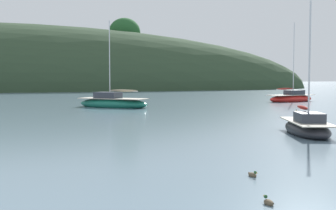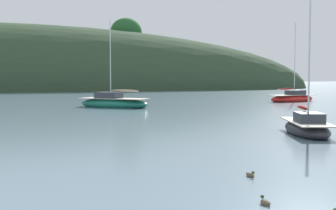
{
  "view_description": "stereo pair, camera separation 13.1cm",
  "coord_description": "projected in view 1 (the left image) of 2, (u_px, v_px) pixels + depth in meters",
  "views": [
    {
      "loc": [
        -6.12,
        -7.65,
        3.03
      ],
      "look_at": [
        0.0,
        20.0,
        1.2
      ],
      "focal_mm": 49.05,
      "sensor_mm": 36.0,
      "label": 1
    },
    {
      "loc": [
        -5.99,
        -7.68,
        3.03
      ],
      "look_at": [
        0.0,
        20.0,
        1.2
      ],
      "focal_mm": 49.05,
      "sensor_mm": 36.0,
      "label": 2
    }
  ],
  "objects": [
    {
      "name": "duck_straggler",
      "position": [
        253.0,
        175.0,
        13.73
      ],
      "size": [
        0.24,
        0.43,
        0.24
      ],
      "color": "brown",
      "rests_on": "ground"
    },
    {
      "name": "mooring_buoy_channel",
      "position": [
        296.0,
        114.0,
        34.96
      ],
      "size": [
        0.44,
        0.44,
        0.54
      ],
      "color": "yellow",
      "rests_on": "ground"
    },
    {
      "name": "duck_lone_right",
      "position": [
        269.0,
        202.0,
        10.76
      ],
      "size": [
        0.21,
        0.43,
        0.24
      ],
      "color": "brown",
      "rests_on": "ground"
    },
    {
      "name": "sailboat_grey_yawl",
      "position": [
        113.0,
        103.0,
        43.63
      ],
      "size": [
        7.26,
        6.31,
        8.47
      ],
      "color": "#196B56",
      "rests_on": "ground"
    },
    {
      "name": "sailboat_orange_cutter",
      "position": [
        307.0,
        127.0,
        23.67
      ],
      "size": [
        3.18,
        5.79,
        6.98
      ],
      "color": "#232328",
      "rests_on": "ground"
    },
    {
      "name": "sailboat_yellow_far",
      "position": [
        291.0,
        98.0,
        53.36
      ],
      "size": [
        6.91,
        4.38,
        9.38
      ],
      "color": "red",
      "rests_on": "ground"
    }
  ]
}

